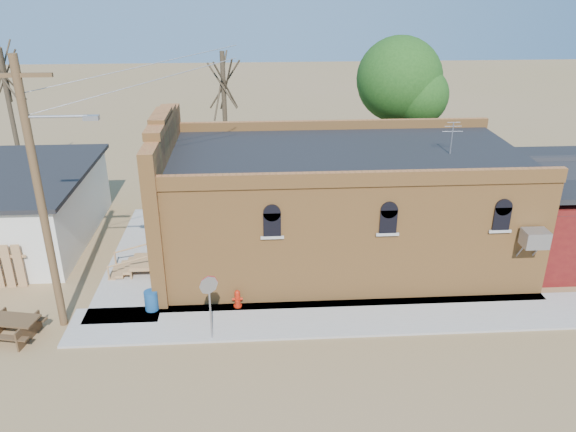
{
  "coord_description": "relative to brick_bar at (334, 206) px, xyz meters",
  "views": [
    {
      "loc": [
        -1.53,
        -15.35,
        11.14
      ],
      "look_at": [
        -0.3,
        4.45,
        2.4
      ],
      "focal_mm": 35.0,
      "sensor_mm": 36.0,
      "label": 1
    }
  ],
  "objects": [
    {
      "name": "ground",
      "position": [
        -1.64,
        -5.49,
        -2.34
      ],
      "size": [
        120.0,
        120.0,
        0.0
      ],
      "primitive_type": "plane",
      "color": "olive",
      "rests_on": "ground"
    },
    {
      "name": "sidewalk_south",
      "position": [
        -0.14,
        -4.59,
        -2.3
      ],
      "size": [
        19.0,
        2.2,
        0.08
      ],
      "primitive_type": "cube",
      "color": "#9E9991",
      "rests_on": "ground"
    },
    {
      "name": "sidewalk_west",
      "position": [
        -7.94,
        0.51,
        -2.3
      ],
      "size": [
        2.6,
        10.0,
        0.08
      ],
      "primitive_type": "cube",
      "color": "#9E9991",
      "rests_on": "ground"
    },
    {
      "name": "brick_bar",
      "position": [
        0.0,
        0.0,
        0.0
      ],
      "size": [
        16.4,
        7.97,
        6.3
      ],
      "color": "#B57437",
      "rests_on": "ground"
    },
    {
      "name": "red_shed",
      "position": [
        9.86,
        0.01,
        -0.07
      ],
      "size": [
        5.4,
        6.4,
        4.3
      ],
      "color": "#520E10",
      "rests_on": "ground"
    },
    {
      "name": "utility_pole",
      "position": [
        -9.79,
        -4.29,
        2.43
      ],
      "size": [
        3.12,
        0.26,
        9.0
      ],
      "color": "brown",
      "rests_on": "ground"
    },
    {
      "name": "tree_bare_near",
      "position": [
        -4.64,
        7.51,
        3.62
      ],
      "size": [
        2.8,
        2.8,
        7.65
      ],
      "color": "#4D3D2C",
      "rests_on": "ground"
    },
    {
      "name": "tree_bare_far",
      "position": [
        -15.64,
        8.51,
        4.02
      ],
      "size": [
        2.8,
        2.8,
        8.16
      ],
      "color": "#4D3D2C",
      "rests_on": "ground"
    },
    {
      "name": "tree_leafy",
      "position": [
        4.36,
        8.01,
        3.59
      ],
      "size": [
        4.4,
        4.4,
        8.15
      ],
      "color": "#4D3D2C",
      "rests_on": "ground"
    },
    {
      "name": "fire_hydrant",
      "position": [
        -3.91,
        -3.7,
        -1.93
      ],
      "size": [
        0.37,
        0.33,
        0.67
      ],
      "rotation": [
        0.0,
        0.0,
        -0.03
      ],
      "color": "#AE1C09",
      "rests_on": "sidewalk_south"
    },
    {
      "name": "stop_sign",
      "position": [
        -4.72,
        -5.49,
        -0.49
      ],
      "size": [
        0.57,
        0.34,
        2.3
      ],
      "rotation": [
        0.0,
        0.0,
        0.07
      ],
      "color": "#98979D",
      "rests_on": "sidewalk_south"
    },
    {
      "name": "trash_barrel",
      "position": [
        -6.94,
        -3.69,
        -1.89
      ],
      "size": [
        0.58,
        0.58,
        0.73
      ],
      "primitive_type": "cylinder",
      "rotation": [
        0.0,
        0.0,
        0.26
      ],
      "color": "navy",
      "rests_on": "sidewalk_west"
    },
    {
      "name": "picnic_table",
      "position": [
        -11.27,
        -4.99,
        -1.85
      ],
      "size": [
        2.02,
        1.68,
        0.75
      ],
      "rotation": [
        0.0,
        0.0,
        -0.2
      ],
      "color": "#4C341E",
      "rests_on": "ground"
    }
  ]
}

